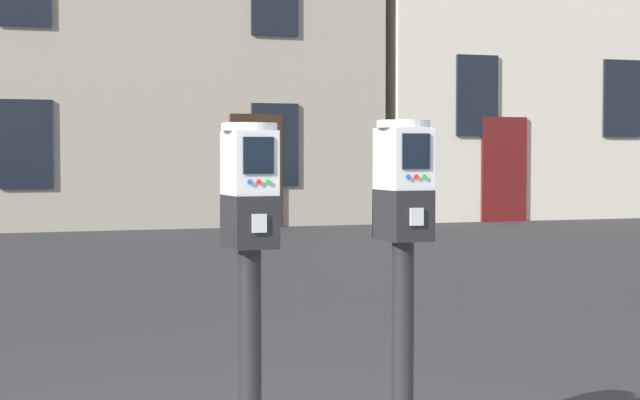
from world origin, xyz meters
The scene contains 2 objects.
parking_meter_near_kerb centered at (0.07, -0.16, 1.07)m, with size 0.22×0.25×1.35m.
parking_meter_twin_adjacent centered at (0.71, -0.16, 1.08)m, with size 0.22×0.25×1.37m.
Camera 1 is at (-1.01, -4.10, 1.38)m, focal length 59.63 mm.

